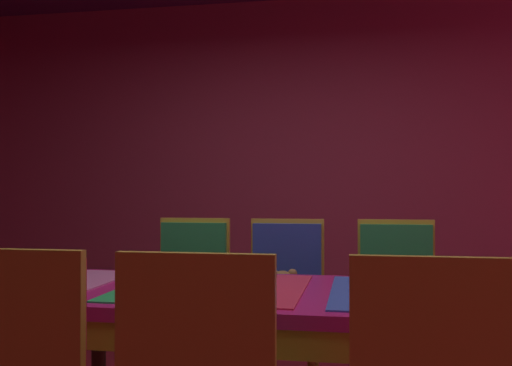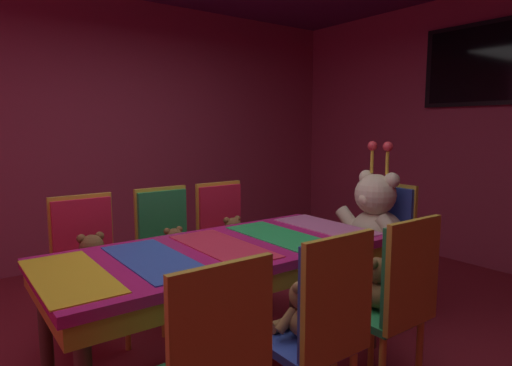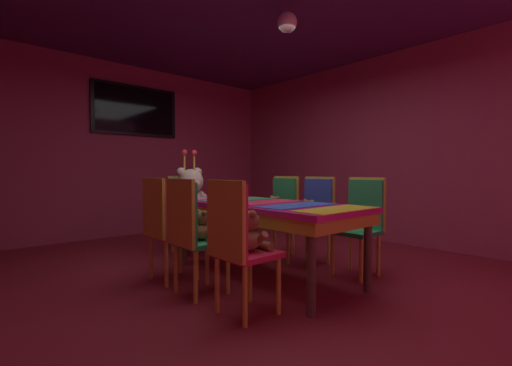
{
  "view_description": "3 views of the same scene",
  "coord_description": "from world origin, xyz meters",
  "px_view_note": "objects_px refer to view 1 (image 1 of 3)",
  "views": [
    {
      "loc": [
        -2.29,
        -0.37,
        1.14
      ],
      "look_at": [
        0.11,
        0.06,
        1.17
      ],
      "focal_mm": 40.15,
      "sensor_mm": 36.0,
      "label": 1
    },
    {
      "loc": [
        2.1,
        -1.31,
        1.44
      ],
      "look_at": [
        -0.12,
        0.33,
        1.08
      ],
      "focal_mm": 30.55,
      "sensor_mm": 36.0,
      "label": 2
    },
    {
      "loc": [
        -2.3,
        -2.46,
        1.04
      ],
      "look_at": [
        0.09,
        0.23,
        0.92
      ],
      "focal_mm": 24.11,
      "sensor_mm": 36.0,
      "label": 3
    }
  ],
  "objects_px": {
    "chair_right_1": "(286,291)",
    "teddy_right_2": "(183,295)",
    "teddy_right_1": "(282,299)",
    "banquet_table": "(265,311)",
    "chair_right_0": "(397,294)",
    "chair_right_2": "(191,288)"
  },
  "relations": [
    {
      "from": "banquet_table",
      "to": "chair_right_0",
      "type": "height_order",
      "value": "chair_right_0"
    },
    {
      "from": "teddy_right_1",
      "to": "chair_right_2",
      "type": "xyz_separation_m",
      "value": [
        0.14,
        0.54,
        0.02
      ]
    },
    {
      "from": "chair_right_1",
      "to": "teddy_right_2",
      "type": "xyz_separation_m",
      "value": [
        -0.14,
        0.54,
        -0.02
      ]
    },
    {
      "from": "chair_right_0",
      "to": "chair_right_1",
      "type": "bearing_deg",
      "value": -87.92
    },
    {
      "from": "teddy_right_1",
      "to": "chair_right_1",
      "type": "bearing_deg",
      "value": -180.0
    },
    {
      "from": "chair_right_0",
      "to": "teddy_right_2",
      "type": "height_order",
      "value": "chair_right_0"
    },
    {
      "from": "chair_right_0",
      "to": "teddy_right_1",
      "type": "height_order",
      "value": "chair_right_0"
    },
    {
      "from": "chair_right_0",
      "to": "chair_right_2",
      "type": "relative_size",
      "value": 1.0
    },
    {
      "from": "banquet_table",
      "to": "teddy_right_2",
      "type": "relative_size",
      "value": 6.66
    },
    {
      "from": "teddy_right_1",
      "to": "chair_right_2",
      "type": "height_order",
      "value": "chair_right_2"
    },
    {
      "from": "chair_right_1",
      "to": "teddy_right_1",
      "type": "height_order",
      "value": "chair_right_1"
    },
    {
      "from": "banquet_table",
      "to": "teddy_right_1",
      "type": "relative_size",
      "value": 6.96
    },
    {
      "from": "teddy_right_1",
      "to": "teddy_right_2",
      "type": "bearing_deg",
      "value": -89.98
    },
    {
      "from": "chair_right_1",
      "to": "teddy_right_1",
      "type": "xyz_separation_m",
      "value": [
        -0.14,
        0.0,
        -0.02
      ]
    },
    {
      "from": "teddy_right_2",
      "to": "banquet_table",
      "type": "bearing_deg",
      "value": 39.52
    },
    {
      "from": "chair_right_1",
      "to": "teddy_right_1",
      "type": "relative_size",
      "value": 3.39
    },
    {
      "from": "banquet_table",
      "to": "chair_right_0",
      "type": "distance_m",
      "value": 1.01
    },
    {
      "from": "banquet_table",
      "to": "teddy_right_2",
      "type": "xyz_separation_m",
      "value": [
        0.67,
        0.55,
        -0.07
      ]
    },
    {
      "from": "teddy_right_1",
      "to": "teddy_right_2",
      "type": "distance_m",
      "value": 0.54
    },
    {
      "from": "chair_right_1",
      "to": "teddy_right_2",
      "type": "distance_m",
      "value": 0.55
    },
    {
      "from": "chair_right_1",
      "to": "chair_right_2",
      "type": "distance_m",
      "value": 0.54
    },
    {
      "from": "chair_right_0",
      "to": "chair_right_2",
      "type": "height_order",
      "value": "same"
    }
  ]
}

